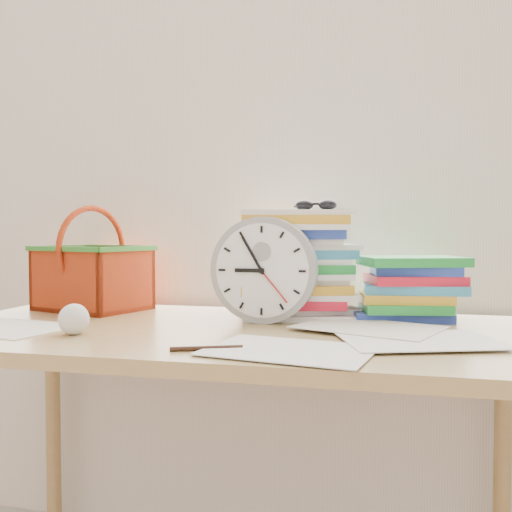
% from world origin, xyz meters
% --- Properties ---
extents(curtain, '(2.40, 0.01, 2.50)m').
position_xyz_m(curtain, '(0.00, 1.98, 1.30)').
color(curtain, white).
rests_on(curtain, room_shell).
extents(desk, '(1.40, 0.70, 0.75)m').
position_xyz_m(desk, '(0.00, 1.60, 0.68)').
color(desk, '#9D8049').
rests_on(desk, ground).
extents(paper_stack, '(0.38, 0.34, 0.28)m').
position_xyz_m(paper_stack, '(0.13, 1.83, 0.89)').
color(paper_stack, white).
rests_on(paper_stack, desk).
extents(clock, '(0.26, 0.05, 0.26)m').
position_xyz_m(clock, '(0.07, 1.70, 0.88)').
color(clock, gray).
rests_on(clock, desk).
extents(sunglasses, '(0.13, 0.11, 0.03)m').
position_xyz_m(sunglasses, '(0.17, 1.83, 1.04)').
color(sunglasses, black).
rests_on(sunglasses, paper_stack).
extents(book_stack, '(0.30, 0.25, 0.16)m').
position_xyz_m(book_stack, '(0.41, 1.83, 0.83)').
color(book_stack, white).
rests_on(book_stack, desk).
extents(basket, '(0.34, 0.30, 0.29)m').
position_xyz_m(basket, '(-0.46, 1.81, 0.89)').
color(basket, '#B93A12').
rests_on(basket, desk).
extents(crumpled_ball, '(0.07, 0.07, 0.07)m').
position_xyz_m(crumpled_ball, '(-0.30, 1.44, 0.78)').
color(crumpled_ball, white).
rests_on(crumpled_ball, desk).
extents(pen, '(0.13, 0.06, 0.01)m').
position_xyz_m(pen, '(0.03, 1.35, 0.75)').
color(pen, black).
rests_on(pen, desk).
extents(scattered_papers, '(1.26, 0.42, 0.02)m').
position_xyz_m(scattered_papers, '(0.00, 1.60, 0.76)').
color(scattered_papers, white).
rests_on(scattered_papers, desk).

